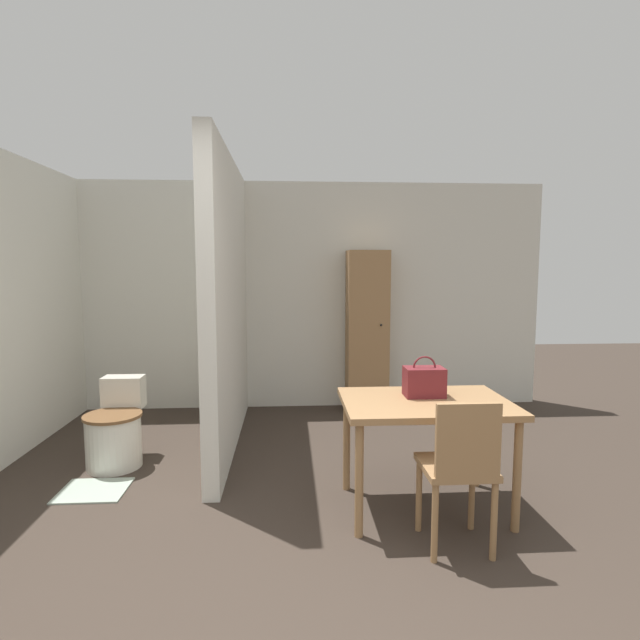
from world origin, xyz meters
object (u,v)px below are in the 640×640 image
object	(u,v)px
wooden_chair	(460,466)
wooden_cabinet	(367,331)
dining_table	(425,413)
handbag	(424,381)
toilet	(115,432)

from	to	relation	value
wooden_chair	wooden_cabinet	size ratio (longest dim) A/B	0.50
dining_table	wooden_chair	distance (m)	0.52
handbag	wooden_cabinet	bearing A→B (deg)	90.89
wooden_cabinet	wooden_chair	bearing A→B (deg)	-88.40
dining_table	toilet	xyz separation A→B (m)	(-2.26, 0.87, -0.37)
dining_table	wooden_cabinet	distance (m)	2.30
dining_table	handbag	xyz separation A→B (m)	(0.01, 0.10, 0.18)
handbag	wooden_cabinet	distance (m)	2.19
wooden_chair	wooden_cabinet	world-z (taller)	wooden_cabinet
wooden_chair	handbag	distance (m)	0.68
handbag	wooden_cabinet	xyz separation A→B (m)	(-0.03, 2.19, 0.05)
wooden_cabinet	handbag	bearing A→B (deg)	-89.11
dining_table	wooden_chair	size ratio (longest dim) A/B	1.22
wooden_cabinet	toilet	bearing A→B (deg)	-147.68
toilet	handbag	distance (m)	2.46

